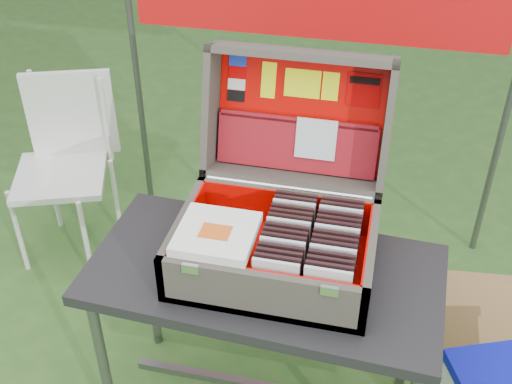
% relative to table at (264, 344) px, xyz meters
% --- Properties ---
extents(table, '(1.15, 0.61, 0.70)m').
position_rel_table_xyz_m(table, '(0.00, 0.00, 0.00)').
color(table, '#232326').
rests_on(table, ground).
extents(table_top, '(1.15, 0.61, 0.04)m').
position_rel_table_xyz_m(table_top, '(0.00, 0.00, 0.33)').
color(table_top, '#232326').
rests_on(table_top, ground).
extents(table_leg_fl, '(0.04, 0.04, 0.66)m').
position_rel_table_xyz_m(table_leg_fl, '(-0.50, -0.22, -0.02)').
color(table_leg_fl, '#59595B').
rests_on(table_leg_fl, ground).
extents(table_leg_bl, '(0.04, 0.04, 0.66)m').
position_rel_table_xyz_m(table_leg_bl, '(-0.50, 0.22, -0.02)').
color(table_leg_bl, '#59595B').
rests_on(table_leg_bl, ground).
extents(table_leg_br, '(0.04, 0.04, 0.66)m').
position_rel_table_xyz_m(table_leg_br, '(0.50, 0.22, -0.02)').
color(table_leg_br, '#59595B').
rests_on(table_leg_br, ground).
extents(suitcase, '(0.62, 0.60, 0.56)m').
position_rel_table_xyz_m(suitcase, '(0.03, 0.07, 0.63)').
color(suitcase, '#565247').
rests_on(suitcase, table).
extents(suitcase_base_bottom, '(0.62, 0.44, 0.02)m').
position_rel_table_xyz_m(suitcase_base_bottom, '(0.03, 0.01, 0.36)').
color(suitcase_base_bottom, '#565247').
rests_on(suitcase_base_bottom, table_top).
extents(suitcase_base_wall_front, '(0.62, 0.02, 0.16)m').
position_rel_table_xyz_m(suitcase_base_wall_front, '(0.03, -0.20, 0.43)').
color(suitcase_base_wall_front, '#565247').
rests_on(suitcase_base_wall_front, table_top).
extents(suitcase_base_wall_back, '(0.62, 0.02, 0.16)m').
position_rel_table_xyz_m(suitcase_base_wall_back, '(0.03, 0.22, 0.43)').
color(suitcase_base_wall_back, '#565247').
rests_on(suitcase_base_wall_back, table_top).
extents(suitcase_base_wall_left, '(0.02, 0.44, 0.16)m').
position_rel_table_xyz_m(suitcase_base_wall_left, '(-0.27, 0.01, 0.43)').
color(suitcase_base_wall_left, '#565247').
rests_on(suitcase_base_wall_left, table_top).
extents(suitcase_base_wall_right, '(0.02, 0.44, 0.16)m').
position_rel_table_xyz_m(suitcase_base_wall_right, '(0.32, 0.01, 0.43)').
color(suitcase_base_wall_right, '#565247').
rests_on(suitcase_base_wall_right, table_top).
extents(suitcase_liner_floor, '(0.57, 0.39, 0.01)m').
position_rel_table_xyz_m(suitcase_liner_floor, '(0.03, 0.01, 0.38)').
color(suitcase_liner_floor, '#E80002').
rests_on(suitcase_liner_floor, suitcase_base_bottom).
extents(suitcase_latch_left, '(0.05, 0.01, 0.03)m').
position_rel_table_xyz_m(suitcase_latch_left, '(-0.17, -0.21, 0.51)').
color(suitcase_latch_left, silver).
rests_on(suitcase_latch_left, suitcase_base_wall_front).
extents(suitcase_latch_right, '(0.05, 0.01, 0.03)m').
position_rel_table_xyz_m(suitcase_latch_right, '(0.23, -0.21, 0.51)').
color(suitcase_latch_right, silver).
rests_on(suitcase_latch_right, suitcase_base_wall_front).
extents(suitcase_hinge, '(0.55, 0.02, 0.02)m').
position_rel_table_xyz_m(suitcase_hinge, '(0.03, 0.23, 0.52)').
color(suitcase_hinge, silver).
rests_on(suitcase_hinge, suitcase_base_wall_back).
extents(suitcase_lid_back, '(0.62, 0.15, 0.43)m').
position_rel_table_xyz_m(suitcase_lid_back, '(0.03, 0.44, 0.68)').
color(suitcase_lid_back, '#565247').
rests_on(suitcase_lid_back, suitcase_base_wall_back).
extents(suitcase_lid_rim_far, '(0.62, 0.17, 0.07)m').
position_rel_table_xyz_m(suitcase_lid_rim_far, '(0.03, 0.43, 0.90)').
color(suitcase_lid_rim_far, '#565247').
rests_on(suitcase_lid_rim_far, suitcase_lid_back).
extents(suitcase_lid_rim_near, '(0.62, 0.17, 0.07)m').
position_rel_table_xyz_m(suitcase_lid_rim_near, '(0.03, 0.31, 0.50)').
color(suitcase_lid_rim_near, '#565247').
rests_on(suitcase_lid_rim_near, suitcase_lid_back).
extents(suitcase_lid_rim_left, '(0.02, 0.28, 0.47)m').
position_rel_table_xyz_m(suitcase_lid_rim_left, '(-0.27, 0.37, 0.70)').
color(suitcase_lid_rim_left, '#565247').
rests_on(suitcase_lid_rim_left, suitcase_lid_back).
extents(suitcase_lid_rim_right, '(0.02, 0.28, 0.47)m').
position_rel_table_xyz_m(suitcase_lid_rim_right, '(0.32, 0.37, 0.70)').
color(suitcase_lid_rim_right, '#565247').
rests_on(suitcase_lid_rim_right, suitcase_lid_back).
extents(suitcase_lid_liner, '(0.56, 0.11, 0.37)m').
position_rel_table_xyz_m(suitcase_lid_liner, '(0.03, 0.43, 0.69)').
color(suitcase_lid_liner, '#E80002').
rests_on(suitcase_lid_liner, suitcase_lid_back).
extents(suitcase_liner_wall_front, '(0.57, 0.01, 0.14)m').
position_rel_table_xyz_m(suitcase_liner_wall_front, '(0.03, -0.18, 0.45)').
color(suitcase_liner_wall_front, '#E80002').
rests_on(suitcase_liner_wall_front, suitcase_base_bottom).
extents(suitcase_liner_wall_back, '(0.57, 0.01, 0.14)m').
position_rel_table_xyz_m(suitcase_liner_wall_back, '(0.03, 0.20, 0.45)').
color(suitcase_liner_wall_back, '#E80002').
rests_on(suitcase_liner_wall_back, suitcase_base_bottom).
extents(suitcase_liner_wall_left, '(0.01, 0.39, 0.14)m').
position_rel_table_xyz_m(suitcase_liner_wall_left, '(-0.25, 0.01, 0.45)').
color(suitcase_liner_wall_left, '#E80002').
rests_on(suitcase_liner_wall_left, suitcase_base_bottom).
extents(suitcase_liner_wall_right, '(0.01, 0.39, 0.14)m').
position_rel_table_xyz_m(suitcase_liner_wall_right, '(0.31, 0.01, 0.45)').
color(suitcase_liner_wall_right, '#E80002').
rests_on(suitcase_liner_wall_right, suitcase_base_bottom).
extents(suitcase_lid_pocket, '(0.55, 0.08, 0.18)m').
position_rel_table_xyz_m(suitcase_lid_pocket, '(0.03, 0.38, 0.60)').
color(suitcase_lid_pocket, maroon).
rests_on(suitcase_lid_pocket, suitcase_lid_liner).
extents(suitcase_pocket_edge, '(0.54, 0.02, 0.02)m').
position_rel_table_xyz_m(suitcase_pocket_edge, '(0.03, 0.40, 0.68)').
color(suitcase_pocket_edge, maroon).
rests_on(suitcase_pocket_edge, suitcase_lid_pocket).
extents(suitcase_pocket_cd, '(0.14, 0.05, 0.13)m').
position_rel_table_xyz_m(suitcase_pocket_cd, '(0.09, 0.37, 0.63)').
color(suitcase_pocket_cd, silver).
rests_on(suitcase_pocket_cd, suitcase_lid_pocket).
extents(lid_sticker_cc_a, '(0.06, 0.01, 0.04)m').
position_rel_table_xyz_m(lid_sticker_cc_a, '(-0.20, 0.46, 0.84)').
color(lid_sticker_cc_a, '#1933B2').
rests_on(lid_sticker_cc_a, suitcase_lid_liner).
extents(lid_sticker_cc_b, '(0.06, 0.01, 0.04)m').
position_rel_table_xyz_m(lid_sticker_cc_b, '(-0.20, 0.45, 0.81)').
color(lid_sticker_cc_b, '#C40000').
rests_on(lid_sticker_cc_b, suitcase_lid_liner).
extents(lid_sticker_cc_c, '(0.06, 0.01, 0.04)m').
position_rel_table_xyz_m(lid_sticker_cc_c, '(-0.20, 0.44, 0.77)').
color(lid_sticker_cc_c, white).
rests_on(lid_sticker_cc_c, suitcase_lid_liner).
extents(lid_sticker_cc_d, '(0.06, 0.01, 0.04)m').
position_rel_table_xyz_m(lid_sticker_cc_d, '(-0.20, 0.43, 0.73)').
color(lid_sticker_cc_d, black).
rests_on(lid_sticker_cc_d, suitcase_lid_liner).
extents(lid_card_neon_tall, '(0.05, 0.04, 0.12)m').
position_rel_table_xyz_m(lid_card_neon_tall, '(-0.09, 0.45, 0.79)').
color(lid_card_neon_tall, '#EDF511').
rests_on(lid_card_neon_tall, suitcase_lid_liner).
extents(lid_card_neon_main, '(0.12, 0.03, 0.09)m').
position_rel_table_xyz_m(lid_card_neon_main, '(0.03, 0.45, 0.79)').
color(lid_card_neon_main, '#EDF511').
rests_on(lid_card_neon_main, suitcase_lid_liner).
extents(lid_card_neon_small, '(0.05, 0.03, 0.09)m').
position_rel_table_xyz_m(lid_card_neon_small, '(0.12, 0.45, 0.79)').
color(lid_card_neon_small, '#EDF511').
rests_on(lid_card_neon_small, suitcase_lid_liner).
extents(lid_sticker_band, '(0.11, 0.03, 0.11)m').
position_rel_table_xyz_m(lid_sticker_band, '(0.23, 0.45, 0.79)').
color(lid_sticker_band, '#C40000').
rests_on(lid_sticker_band, suitcase_lid_liner).
extents(lid_sticker_band_bar, '(0.10, 0.01, 0.02)m').
position_rel_table_xyz_m(lid_sticker_band_bar, '(0.23, 0.46, 0.82)').
color(lid_sticker_band_bar, black).
rests_on(lid_sticker_band_bar, suitcase_lid_liner).
extents(cd_left_0, '(0.14, 0.01, 0.16)m').
position_rel_table_xyz_m(cd_left_0, '(0.07, -0.16, 0.46)').
color(cd_left_0, silver).
rests_on(cd_left_0, suitcase_liner_floor).
extents(cd_left_1, '(0.14, 0.01, 0.16)m').
position_rel_table_xyz_m(cd_left_1, '(0.07, -0.14, 0.46)').
color(cd_left_1, black).
rests_on(cd_left_1, suitcase_liner_floor).
extents(cd_left_2, '(0.14, 0.01, 0.16)m').
position_rel_table_xyz_m(cd_left_2, '(0.07, -0.11, 0.46)').
color(cd_left_2, black).
rests_on(cd_left_2, suitcase_liner_floor).
extents(cd_left_3, '(0.14, 0.01, 0.16)m').
position_rel_table_xyz_m(cd_left_3, '(0.07, -0.09, 0.46)').
color(cd_left_3, black).
rests_on(cd_left_3, suitcase_liner_floor).
extents(cd_left_4, '(0.14, 0.01, 0.16)m').
position_rel_table_xyz_m(cd_left_4, '(0.07, -0.06, 0.46)').
color(cd_left_4, silver).
rests_on(cd_left_4, suitcase_liner_floor).
extents(cd_left_5, '(0.14, 0.01, 0.16)m').
position_rel_table_xyz_m(cd_left_5, '(0.07, -0.04, 0.46)').
color(cd_left_5, black).
rests_on(cd_left_5, suitcase_liner_floor).
extents(cd_left_6, '(0.14, 0.01, 0.16)m').
position_rel_table_xyz_m(cd_left_6, '(0.07, -0.01, 0.46)').
color(cd_left_6, black).
rests_on(cd_left_6, suitcase_liner_floor).
extents(cd_left_7, '(0.14, 0.01, 0.16)m').
position_rel_table_xyz_m(cd_left_7, '(0.07, 0.01, 0.46)').
color(cd_left_7, black).
rests_on(cd_left_7, suitcase_liner_floor).
extents(cd_left_8, '(0.14, 0.01, 0.16)m').
position_rel_table_xyz_m(cd_left_8, '(0.07, 0.03, 0.46)').
color(cd_left_8, silver).
rests_on(cd_left_8, suitcase_liner_floor).
extents(cd_left_9, '(0.14, 0.01, 0.16)m').
position_rel_table_xyz_m(cd_left_9, '(0.07, 0.06, 0.46)').
color(cd_left_9, black).
rests_on(cd_left_9, suitcase_liner_floor).
extents(cd_left_10, '(0.14, 0.01, 0.16)m').
position_rel_table_xyz_m(cd_left_10, '(0.07, 0.08, 0.46)').
color(cd_left_10, black).
rests_on(cd_left_10, suitcase_liner_floor).
extents(cd_left_11, '(0.14, 0.01, 0.16)m').
position_rel_table_xyz_m(cd_left_11, '(0.07, 0.11, 0.46)').
color(cd_left_11, black).
rests_on(cd_left_11, suitcase_liner_floor).
extents(cd_left_12, '(0.14, 0.01, 0.16)m').
position_rel_table_xyz_m(cd_left_12, '(0.07, 0.13, 0.46)').
color(cd_left_12, silver).
rests_on(cd_left_12, suitcase_liner_floor).
extents(cd_left_13, '(0.14, 0.01, 0.16)m').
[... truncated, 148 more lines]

